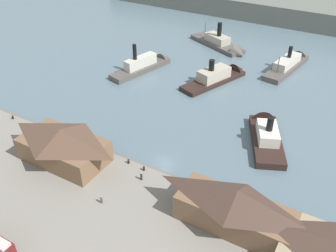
# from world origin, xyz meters

# --- Properties ---
(ground_plane) EXTENTS (320.00, 320.00, 0.00)m
(ground_plane) POSITION_xyz_m (0.00, 0.00, 0.00)
(ground_plane) COLOR slate
(quay_promenade) EXTENTS (110.00, 36.00, 1.20)m
(quay_promenade) POSITION_xyz_m (0.00, -22.00, 0.60)
(quay_promenade) COLOR gray
(quay_promenade) RESTS_ON ground
(seawall_edge) EXTENTS (110.00, 0.80, 1.00)m
(seawall_edge) POSITION_xyz_m (0.00, -3.60, 0.50)
(seawall_edge) COLOR #666159
(seawall_edge) RESTS_ON ground
(ferry_shed_east_terminal) EXTENTS (18.46, 10.38, 7.66)m
(ferry_shed_east_terminal) POSITION_xyz_m (-18.11, -10.54, 5.09)
(ferry_shed_east_terminal) COLOR brown
(ferry_shed_east_terminal) RESTS_ON quay_promenade
(ferry_shed_central_terminal) EXTENTS (20.23, 7.94, 8.05)m
(ferry_shed_central_terminal) POSITION_xyz_m (19.51, -9.59, 5.29)
(ferry_shed_central_terminal) COLOR brown
(ferry_shed_central_terminal) RESTS_ON quay_promenade
(pedestrian_walking_east) EXTENTS (0.43, 0.43, 1.72)m
(pedestrian_walking_east) POSITION_xyz_m (-0.57, -7.87, 1.99)
(pedestrian_walking_east) COLOR #232328
(pedestrian_walking_east) RESTS_ON quay_promenade
(pedestrian_near_cart) EXTENTS (0.40, 0.40, 1.64)m
(pedestrian_near_cart) POSITION_xyz_m (-3.40, -16.82, 1.95)
(pedestrian_near_cart) COLOR #3D4C42
(pedestrian_near_cart) RESTS_ON quay_promenade
(mooring_post_east) EXTENTS (0.44, 0.44, 0.90)m
(mooring_post_east) POSITION_xyz_m (-1.68, -5.26, 1.65)
(mooring_post_east) COLOR black
(mooring_post_east) RESTS_ON quay_promenade
(mooring_post_center_east) EXTENTS (0.44, 0.44, 0.90)m
(mooring_post_center_east) POSITION_xyz_m (-40.47, -5.24, 1.65)
(mooring_post_center_east) COLOR black
(mooring_post_center_east) RESTS_ON quay_promenade
(mooring_post_west) EXTENTS (0.44, 0.44, 0.90)m
(mooring_post_west) POSITION_xyz_m (-5.70, -4.98, 1.65)
(mooring_post_west) COLOR black
(mooring_post_west) RESTS_ON quay_promenade
(ferry_approaching_east) EXTENTS (25.14, 15.91, 10.88)m
(ferry_approaching_east) POSITION_xyz_m (-14.38, 65.88, 1.33)
(ferry_approaching_east) COLOR #514C47
(ferry_approaching_east) RESTS_ON ground
(ferry_mid_harbor) EXTENTS (9.12, 26.12, 9.23)m
(ferry_mid_harbor) POSITION_xyz_m (10.42, 62.19, 1.44)
(ferry_mid_harbor) COLOR #514C47
(ferry_mid_harbor) RESTS_ON ground
(ferry_moored_west) EXTENTS (13.96, 21.44, 9.46)m
(ferry_moored_west) POSITION_xyz_m (15.68, 20.29, 1.38)
(ferry_moored_west) COLOR black
(ferry_moored_west) RESTS_ON ground
(ferry_moored_east) EXTENTS (13.60, 24.62, 9.61)m
(ferry_moored_east) POSITION_xyz_m (-5.42, 42.42, 1.50)
(ferry_moored_east) COLOR black
(ferry_moored_east) RESTS_ON ground
(ferry_near_quay) EXTENTS (10.51, 24.19, 10.94)m
(ferry_near_quay) POSITION_xyz_m (-28.98, 37.84, 1.59)
(ferry_near_quay) COLOR #514C47
(ferry_near_quay) RESTS_ON ground
(far_headland) EXTENTS (180.00, 24.00, 8.00)m
(far_headland) POSITION_xyz_m (0.00, 110.00, 4.00)
(far_headland) COLOR #60665B
(far_headland) RESTS_ON ground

